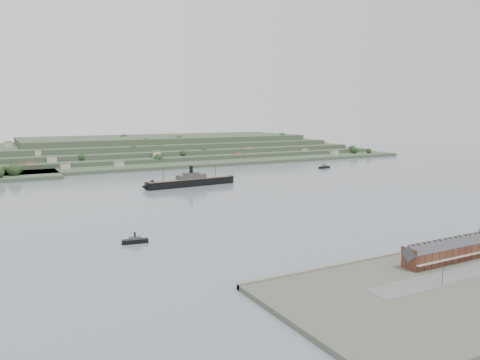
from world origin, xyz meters
name	(u,v)px	position (x,y,z in m)	size (l,w,h in m)	color
ground	(272,201)	(0.00, 0.00, 0.00)	(1400.00, 1400.00, 0.00)	slate
terrace_row	(452,250)	(-10.00, -168.02, 6.84)	(55.60, 9.80, 11.07)	#4C251B
far_peninsula	(150,150)	(27.91, 393.10, 11.88)	(760.00, 309.00, 30.00)	#34462F
steamship	(187,182)	(-29.88, 100.81, 4.24)	(95.73, 17.64, 22.95)	black
tugboat	(135,241)	(-126.96, -65.20, 1.51)	(14.17, 5.88, 6.19)	black
ferry_east	(324,167)	(173.34, 152.99, 1.59)	(18.22, 8.90, 6.58)	black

